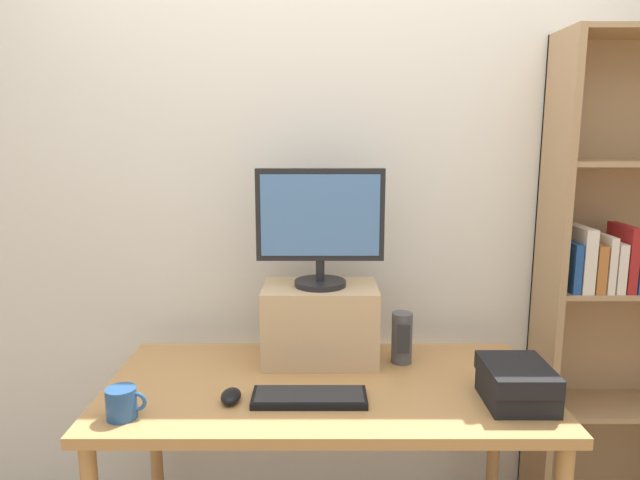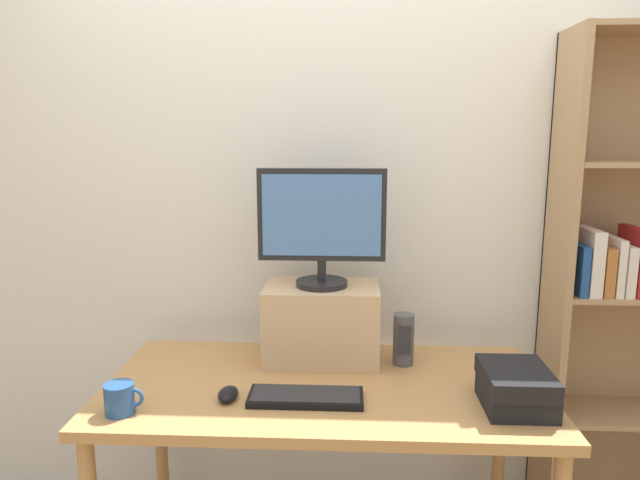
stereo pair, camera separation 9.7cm
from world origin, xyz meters
name	(u,v)px [view 1 (the left image)]	position (x,y,z in m)	size (l,w,h in m)	color
back_wall	(325,207)	(0.00, 0.52, 1.30)	(7.00, 0.08, 2.60)	silver
desk	(326,403)	(0.00, 0.00, 0.68)	(1.50, 0.74, 0.76)	#B7844C
bookshelf_unit	(625,285)	(1.20, 0.36, 1.01)	(0.71, 0.28, 1.98)	tan
riser_box	(320,323)	(-0.02, 0.21, 0.90)	(0.42, 0.27, 0.29)	tan
computer_monitor	(320,223)	(-0.02, 0.20, 1.28)	(0.46, 0.19, 0.43)	black
keyboard	(309,397)	(-0.05, -0.14, 0.77)	(0.37, 0.14, 0.02)	black
computer_mouse	(231,396)	(-0.30, -0.14, 0.78)	(0.06, 0.10, 0.04)	black
book_stack	(517,384)	(0.60, -0.15, 0.82)	(0.21, 0.25, 0.13)	black
coffee_mug	(122,403)	(-0.61, -0.25, 0.81)	(0.12, 0.09, 0.09)	#234C84
desk_speaker	(402,338)	(0.28, 0.18, 0.85)	(0.08, 0.08, 0.19)	#4C4C51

